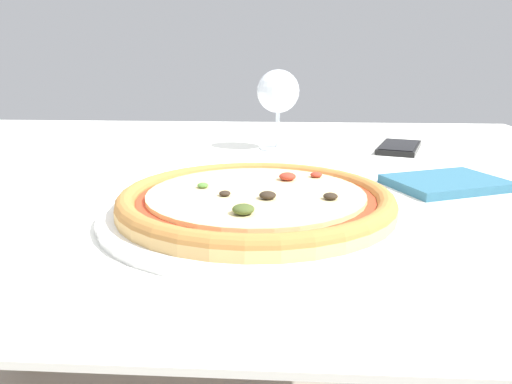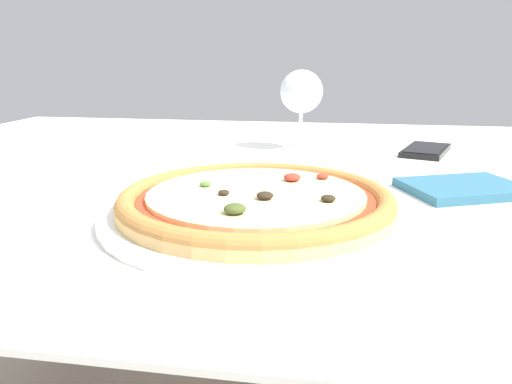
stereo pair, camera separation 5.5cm
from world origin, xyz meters
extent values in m
cube|color=brown|center=(0.00, 0.00, 0.68)|extent=(1.30, 1.01, 0.04)
cube|color=silver|center=(0.00, 0.00, 0.70)|extent=(1.40, 1.11, 0.01)
cylinder|color=brown|center=(-0.59, 0.44, 0.33)|extent=(0.06, 0.06, 0.66)
cylinder|color=brown|center=(0.59, 0.44, 0.33)|extent=(0.06, 0.06, 0.66)
cylinder|color=white|center=(0.09, -0.27, 0.71)|extent=(0.35, 0.35, 0.01)
cylinder|color=#E0B26B|center=(0.09, -0.27, 0.72)|extent=(0.31, 0.31, 0.01)
torus|color=#B27538|center=(0.09, -0.27, 0.73)|extent=(0.31, 0.31, 0.02)
cylinder|color=#BC381E|center=(0.09, -0.27, 0.73)|extent=(0.26, 0.26, 0.00)
cylinder|color=beige|center=(0.09, -0.27, 0.73)|extent=(0.24, 0.24, 0.00)
ellipsoid|color=#A83323|center=(0.16, -0.20, 0.74)|extent=(0.01, 0.01, 0.01)
ellipsoid|color=#2D2319|center=(0.17, -0.30, 0.74)|extent=(0.02, 0.02, 0.01)
ellipsoid|color=#2D2319|center=(0.06, -0.29, 0.74)|extent=(0.01, 0.01, 0.01)
ellipsoid|color=#A83323|center=(0.13, -0.21, 0.74)|extent=(0.02, 0.02, 0.01)
ellipsoid|color=#2D2319|center=(0.11, -0.30, 0.74)|extent=(0.02, 0.02, 0.01)
ellipsoid|color=#425123|center=(0.09, -0.35, 0.74)|extent=(0.02, 0.02, 0.01)
ellipsoid|color=#4C7A33|center=(0.03, -0.26, 0.74)|extent=(0.01, 0.01, 0.01)
cube|color=silver|center=(-0.36, -0.01, 0.71)|extent=(0.03, 0.11, 0.00)
cube|color=silver|center=(-0.37, 0.05, 0.71)|extent=(0.03, 0.02, 0.00)
cube|color=silver|center=(-0.39, 0.08, 0.71)|extent=(0.01, 0.05, 0.00)
cube|color=silver|center=(-0.38, 0.08, 0.71)|extent=(0.01, 0.05, 0.00)
cube|color=silver|center=(-0.38, 0.08, 0.71)|extent=(0.01, 0.05, 0.00)
cube|color=silver|center=(-0.37, 0.08, 0.71)|extent=(0.01, 0.05, 0.00)
cylinder|color=silver|center=(0.11, 0.15, 0.71)|extent=(0.07, 0.07, 0.00)
cylinder|color=silver|center=(0.11, 0.15, 0.75)|extent=(0.01, 0.01, 0.07)
sphere|color=silver|center=(0.11, 0.15, 0.82)|extent=(0.08, 0.08, 0.08)
cube|color=black|center=(0.34, 0.16, 0.71)|extent=(0.11, 0.16, 0.01)
cube|color=black|center=(0.34, 0.16, 0.72)|extent=(0.10, 0.14, 0.00)
cube|color=#2D607A|center=(0.35, -0.12, 0.71)|extent=(0.18, 0.16, 0.01)
camera|label=1|loc=(0.13, -0.81, 0.88)|focal=35.00mm
camera|label=2|loc=(0.18, -0.80, 0.88)|focal=35.00mm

